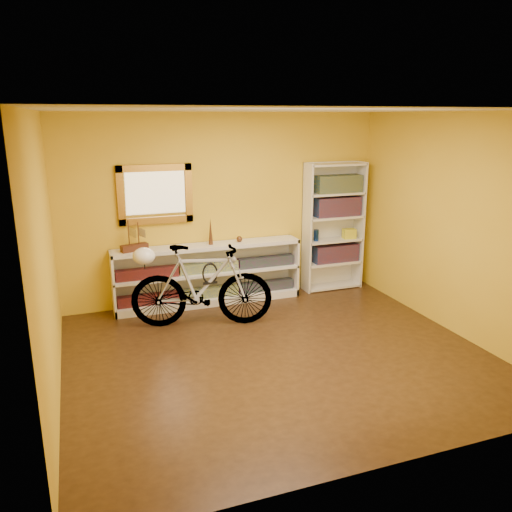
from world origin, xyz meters
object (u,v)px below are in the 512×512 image
object	(u,v)px
bookcase	(333,227)
bicycle	(202,286)
console_unit	(209,274)
helmet	(144,256)

from	to	relation	value
bookcase	bicycle	size ratio (longest dim) A/B	1.07
console_unit	bicycle	world-z (taller)	bicycle
bookcase	bicycle	xyz separation A→B (m)	(-2.21, -0.75, -0.43)
bookcase	helmet	bearing A→B (deg)	-168.49
console_unit	helmet	size ratio (longest dim) A/B	9.53
bicycle	helmet	size ratio (longest dim) A/B	6.52
console_unit	bicycle	xyz separation A→B (m)	(-0.28, -0.73, 0.10)
console_unit	bookcase	distance (m)	2.00
console_unit	bicycle	distance (m)	0.79
bookcase	bicycle	bearing A→B (deg)	-161.13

